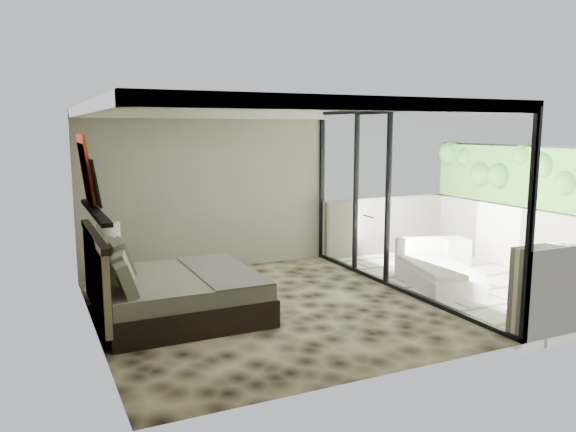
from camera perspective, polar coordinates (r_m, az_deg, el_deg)
name	(u,v)px	position (r m, az deg, el deg)	size (l,w,h in m)	color
floor	(265,308)	(7.97, -2.38, -9.37)	(5.00, 5.00, 0.00)	black
ceiling	(263,106)	(7.57, -2.52, 11.12)	(4.50, 5.00, 0.02)	silver
back_wall	(209,191)	(9.97, -8.01, 2.50)	(4.50, 0.02, 2.80)	gray
left_wall	(91,221)	(7.09, -19.37, -0.50)	(0.02, 5.00, 2.80)	gray
glass_wall	(399,201)	(8.76, 11.26, 1.54)	(0.08, 5.00, 2.80)	white
terrace_slab	(470,282)	(9.99, 17.99, -6.37)	(3.00, 5.00, 0.12)	beige
parapet_far	(530,240)	(10.81, 23.38, -2.21)	(0.30, 5.00, 1.10)	#B3AE92
foliage_hedge	(534,177)	(10.67, 23.74, 3.60)	(0.36, 4.60, 1.10)	#336E22
picture_ledge	(95,211)	(7.18, -19.02, 0.44)	(0.12, 2.20, 0.05)	black
bed	(172,292)	(7.66, -11.73, -7.60)	(2.12, 2.05, 1.17)	black
nightstand	(108,282)	(8.80, -17.80, -6.41)	(0.48, 0.48, 0.48)	black
table_lamp	(109,237)	(8.63, -17.76, -2.08)	(0.34, 0.34, 0.62)	black
abstract_canvas	(86,169)	(7.83, -19.88, 4.55)	(0.04, 0.90, 0.90)	#B14B0F
framed_print	(94,183)	(7.43, -19.08, 3.22)	(0.03, 0.50, 0.60)	black
ottoman	(453,251)	(10.90, 16.45, -3.42)	(0.48, 0.48, 0.48)	white
lounger	(436,273)	(9.33, 14.84, -5.64)	(1.22, 1.81, 0.65)	white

